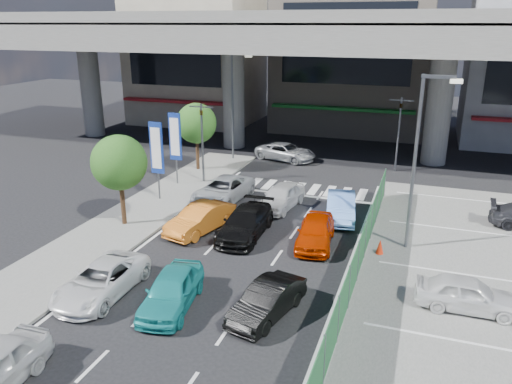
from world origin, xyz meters
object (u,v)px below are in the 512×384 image
at_px(tree_near, 119,163).
at_px(tree_far, 196,123).
at_px(traffic_light_left, 202,124).
at_px(signboard_near, 157,150).
at_px(sedan_white_mid_left, 101,280).
at_px(sedan_black_mid, 245,223).
at_px(hatch_black_mid_right, 267,301).
at_px(street_lamp_right, 420,149).
at_px(street_lamp_left, 234,97).
at_px(parked_sedan_white, 468,294).
at_px(kei_truck_front_right, 341,207).
at_px(crossing_wagon_silver, 286,152).
at_px(taxi_teal_mid, 172,290).
at_px(taxi_orange_right, 315,231).
at_px(signboard_far, 175,139).
at_px(sedan_white_front_mid, 281,196).
at_px(taxi_orange_left, 201,219).
at_px(traffic_light_right, 400,116).
at_px(wagon_silver_front_left, 223,190).
at_px(traffic_cone, 380,247).

distance_m(tree_near, tree_far, 10.53).
distance_m(traffic_light_left, signboard_near, 4.22).
relative_size(sedan_white_mid_left, sedan_black_mid, 0.96).
height_order(traffic_light_left, hatch_black_mid_right, traffic_light_left).
xyz_separation_m(traffic_light_left, street_lamp_right, (13.37, -6.00, 0.83)).
height_order(street_lamp_left, parked_sedan_white, street_lamp_left).
relative_size(sedan_white_mid_left, kei_truck_front_right, 1.08).
height_order(hatch_black_mid_right, crossing_wagon_silver, crossing_wagon_silver).
height_order(taxi_teal_mid, taxi_orange_right, same).
bearing_deg(tree_near, sedan_black_mid, 7.47).
bearing_deg(signboard_far, crossing_wagon_silver, 59.08).
distance_m(street_lamp_left, taxi_orange_right, 16.49).
bearing_deg(taxi_teal_mid, sedan_white_front_mid, 76.44).
bearing_deg(taxi_orange_right, taxi_orange_left, 176.97).
relative_size(taxi_teal_mid, crossing_wagon_silver, 0.87).
bearing_deg(taxi_orange_left, traffic_light_left, 128.89).
distance_m(kei_truck_front_right, parked_sedan_white, 9.58).
distance_m(hatch_black_mid_right, taxi_orange_right, 6.53).
relative_size(traffic_light_right, tree_near, 1.08).
bearing_deg(sedan_white_mid_left, street_lamp_left, 96.31).
distance_m(traffic_light_left, traffic_light_right, 13.63).
bearing_deg(kei_truck_front_right, wagon_silver_front_left, 166.30).
distance_m(hatch_black_mid_right, kei_truck_front_right, 10.26).
distance_m(street_lamp_left, wagon_silver_front_left, 10.15).
xyz_separation_m(sedan_white_mid_left, sedan_black_mid, (3.27, 7.13, 0.06)).
distance_m(sedan_black_mid, sedan_white_front_mid, 4.36).
distance_m(kei_truck_front_right, crossing_wagon_silver, 12.21).
relative_size(traffic_light_left, taxi_orange_left, 1.24).
bearing_deg(taxi_teal_mid, taxi_orange_right, 52.69).
bearing_deg(hatch_black_mid_right, street_lamp_left, 127.88).
relative_size(tree_far, taxi_teal_mid, 1.19).
bearing_deg(taxi_orange_right, sedan_white_mid_left, -139.49).
bearing_deg(tree_near, kei_truck_front_right, 24.03).
relative_size(traffic_light_right, traffic_cone, 7.59).
distance_m(signboard_far, crossing_wagon_silver, 9.90).
xyz_separation_m(hatch_black_mid_right, taxi_orange_left, (-5.55, 6.18, 0.08)).
relative_size(signboard_near, crossing_wagon_silver, 1.01).
bearing_deg(hatch_black_mid_right, signboard_far, 142.45).
relative_size(wagon_silver_front_left, traffic_cone, 7.20).
xyz_separation_m(signboard_near, hatch_black_mid_right, (9.83, -9.57, -2.45)).
distance_m(taxi_teal_mid, crossing_wagon_silver, 21.47).
height_order(crossing_wagon_silver, parked_sedan_white, parked_sedan_white).
relative_size(street_lamp_right, street_lamp_left, 1.00).
relative_size(taxi_orange_left, crossing_wagon_silver, 0.90).
bearing_deg(kei_truck_front_right, traffic_light_right, 68.81).
height_order(street_lamp_left, sedan_white_front_mid, street_lamp_left).
bearing_deg(tree_near, crossing_wagon_silver, 74.12).
relative_size(street_lamp_left, crossing_wagon_silver, 1.72).
xyz_separation_m(tree_near, sedan_white_mid_left, (3.13, -6.29, -2.76)).
bearing_deg(taxi_teal_mid, wagon_silver_front_left, 94.28).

